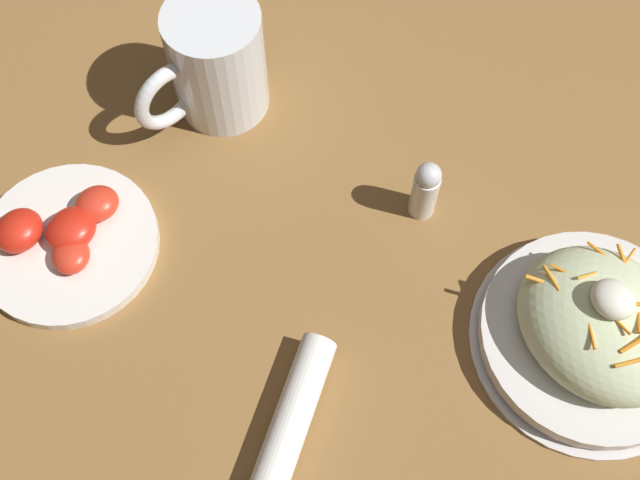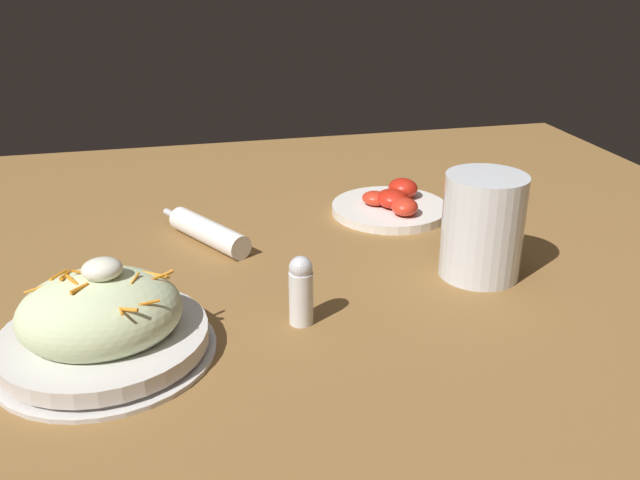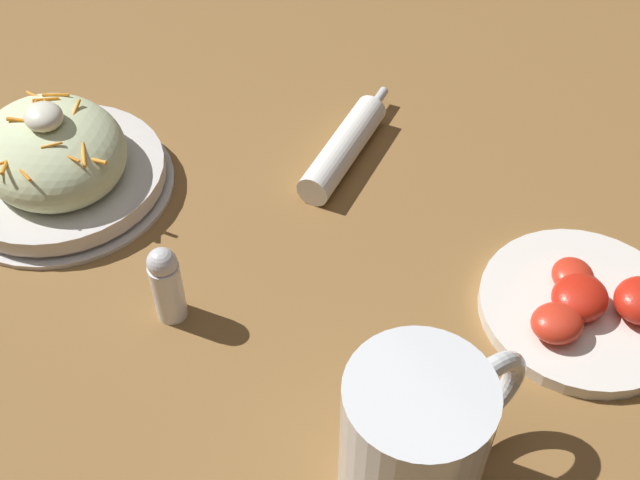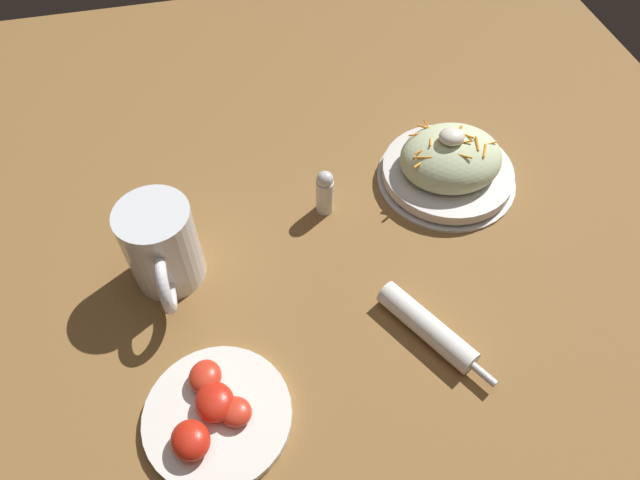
{
  "view_description": "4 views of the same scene",
  "coord_description": "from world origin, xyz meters",
  "px_view_note": "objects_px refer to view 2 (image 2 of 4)",
  "views": [
    {
      "loc": [
        -0.25,
        0.29,
        0.71
      ],
      "look_at": [
        -0.01,
        0.08,
        0.08
      ],
      "focal_mm": 44.36,
      "sensor_mm": 36.0,
      "label": 1
    },
    {
      "loc": [
        -0.16,
        -0.69,
        0.38
      ],
      "look_at": [
        0.02,
        0.06,
        0.05
      ],
      "focal_mm": 38.37,
      "sensor_mm": 36.0,
      "label": 2
    },
    {
      "loc": [
        0.4,
        -0.18,
        0.55
      ],
      "look_at": [
        0.03,
        0.07,
        0.07
      ],
      "focal_mm": 44.61,
      "sensor_mm": 36.0,
      "label": 3
    },
    {
      "loc": [
        0.11,
        0.52,
        0.68
      ],
      "look_at": [
        0.01,
        0.07,
        0.08
      ],
      "focal_mm": 32.35,
      "sensor_mm": 36.0,
      "label": 4
    }
  ],
  "objects_px": {
    "salt_shaker": "(301,290)",
    "napkin_roll": "(208,232)",
    "beer_mug": "(481,232)",
    "tomato_plate": "(392,205)",
    "salad_plate": "(102,325)"
  },
  "relations": [
    {
      "from": "salt_shaker",
      "to": "napkin_roll",
      "type": "bearing_deg",
      "value": 108.47
    },
    {
      "from": "beer_mug",
      "to": "napkin_roll",
      "type": "bearing_deg",
      "value": 151.82
    },
    {
      "from": "salt_shaker",
      "to": "tomato_plate",
      "type": "bearing_deg",
      "value": 55.18
    },
    {
      "from": "salad_plate",
      "to": "napkin_roll",
      "type": "height_order",
      "value": "salad_plate"
    },
    {
      "from": "napkin_roll",
      "to": "salt_shaker",
      "type": "distance_m",
      "value": 0.26
    },
    {
      "from": "salad_plate",
      "to": "beer_mug",
      "type": "height_order",
      "value": "beer_mug"
    },
    {
      "from": "napkin_roll",
      "to": "salt_shaker",
      "type": "height_order",
      "value": "salt_shaker"
    },
    {
      "from": "beer_mug",
      "to": "salt_shaker",
      "type": "height_order",
      "value": "beer_mug"
    },
    {
      "from": "salad_plate",
      "to": "napkin_roll",
      "type": "bearing_deg",
      "value": 64.22
    },
    {
      "from": "beer_mug",
      "to": "napkin_roll",
      "type": "height_order",
      "value": "beer_mug"
    },
    {
      "from": "napkin_roll",
      "to": "salad_plate",
      "type": "bearing_deg",
      "value": -115.78
    },
    {
      "from": "beer_mug",
      "to": "tomato_plate",
      "type": "distance_m",
      "value": 0.23
    },
    {
      "from": "beer_mug",
      "to": "tomato_plate",
      "type": "xyz_separation_m",
      "value": [
        -0.04,
        0.22,
        -0.04
      ]
    },
    {
      "from": "beer_mug",
      "to": "napkin_roll",
      "type": "relative_size",
      "value": 0.9
    },
    {
      "from": "salad_plate",
      "to": "salt_shaker",
      "type": "relative_size",
      "value": 2.8
    }
  ]
}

